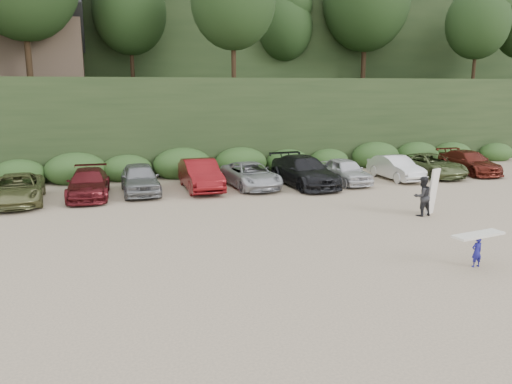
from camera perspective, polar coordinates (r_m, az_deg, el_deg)
name	(u,v)px	position (r m, az deg, el deg)	size (l,w,h in m)	color
ground	(317,241)	(18.20, 6.97, -5.62)	(120.00, 120.00, 0.00)	tan
hillside_backdrop	(167,26)	(52.47, -10.19, 18.12)	(90.00, 41.50, 28.00)	black
parked_cars	(238,175)	(27.13, -2.10, 1.92)	(34.40, 6.02, 1.64)	#A5A6AA
child_surfer	(477,244)	(16.83, 23.99, -5.48)	(1.84, 0.75, 1.07)	navy
adult_surfer	(423,196)	(22.55, 18.56, -0.41)	(1.32, 0.73, 2.03)	black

